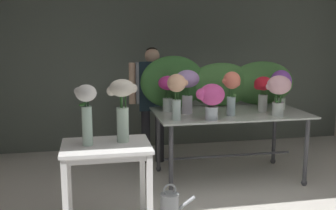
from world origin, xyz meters
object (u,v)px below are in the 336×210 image
Objects in this scene: vase_fuchsia_ranunculus at (211,98)px; watering_can at (170,205)px; vase_lilac_snapdragons at (187,85)px; vase_peach_roses at (177,90)px; vase_coral_stock at (232,88)px; florist at (153,92)px; vase_crimson_hydrangea at (263,89)px; vase_violet_carnations at (281,85)px; vase_white_roses_tall at (86,109)px; vase_blush_dahlias at (279,90)px; vase_cream_lisianthus_tall at (122,103)px; vase_magenta_anemones at (168,89)px; side_table_white at (106,155)px; display_table_glass at (229,122)px.

vase_fuchsia_ranunculus reaches higher than watering_can.
vase_fuchsia_ranunculus is (0.17, -0.38, -0.10)m from vase_lilac_snapdragons.
vase_peach_roses is 0.69m from vase_coral_stock.
vase_crimson_hydrangea is (1.22, -0.83, 0.12)m from florist.
vase_violet_carnations is at bearing 18.62° from vase_coral_stock.
watering_can is at bearing -107.88° from vase_peach_roses.
vase_peach_roses is 1.14m from vase_white_roses_tall.
vase_white_roses_tall reaches higher than vase_violet_carnations.
vase_blush_dahlias reaches higher than vase_crimson_hydrangea.
vase_white_roses_tall is (-1.62, -0.76, -0.04)m from vase_coral_stock.
vase_fuchsia_ranunculus is at bearing 23.59° from vase_white_roses_tall.
vase_cream_lisianthus_tall reaches higher than vase_lilac_snapdragons.
vase_lilac_snapdragons is at bearing -40.21° from vase_magenta_anemones.
watering_can is at bearing 5.49° from side_table_white.
vase_magenta_anemones is at bearing 168.92° from vase_crimson_hydrangea.
vase_cream_lisianthus_tall is at bearing -132.64° from vase_lilac_snapdragons.
side_table_white is at bearing -159.16° from vase_cream_lisianthus_tall.
vase_lilac_snapdragons is 0.89× the size of vase_cream_lisianthus_tall.
vase_lilac_snapdragons reaches higher than watering_can.
florist is 1.78m from vase_cream_lisianthus_tall.
vase_blush_dahlias reaches higher than vase_fuchsia_ranunculus.
vase_lilac_snapdragons is at bearing -69.70° from florist.
vase_fuchsia_ranunculus reaches higher than display_table_glass.
vase_violet_carnations is at bearing 25.02° from vase_cream_lisianthus_tall.
vase_violet_carnations is 0.84× the size of vase_cream_lisianthus_tall.
vase_peach_roses is 0.38m from vase_fuchsia_ranunculus.
vase_lilac_snapdragons is 1.05× the size of vase_violet_carnations.
vase_coral_stock is 0.36m from vase_fuchsia_ranunculus.
vase_fuchsia_ranunculus is at bearing -156.23° from vase_crimson_hydrangea.
vase_peach_roses is 1.09× the size of vase_blush_dahlias.
vase_coral_stock reaches higher than vase_magenta_anemones.
vase_peach_roses reaches higher than vase_crimson_hydrangea.
vase_magenta_anemones reaches higher than vase_fuchsia_ranunculus.
display_table_glass is 1.68m from vase_cream_lisianthus_tall.
vase_fuchsia_ranunculus is 1.12m from vase_violet_carnations.
vase_white_roses_tall reaches higher than vase_blush_dahlias.
vase_magenta_anemones is (0.00, 0.50, -0.06)m from vase_peach_roses.
display_table_glass is 0.80m from vase_violet_carnations.
vase_peach_roses is at bearing -179.58° from vase_blush_dahlias.
vase_peach_roses reaches higher than display_table_glass.
vase_magenta_anemones is (-0.67, 0.37, -0.05)m from vase_coral_stock.
vase_peach_roses is at bearing -121.24° from vase_lilac_snapdragons.
display_table_glass is 0.70m from vase_blush_dahlias.
vase_fuchsia_ranunculus is 1.44m from vase_white_roses_tall.
vase_crimson_hydrangea is at bearing 14.03° from vase_peach_roses.
vase_fuchsia_ranunculus is 1.22m from watering_can.
florist is 3.12× the size of vase_peach_roses.
vase_lilac_snapdragons reaches higher than display_table_glass.
vase_blush_dahlias is (1.19, 0.01, -0.03)m from vase_peach_roses.
vase_peach_roses is 0.39m from vase_lilac_snapdragons.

